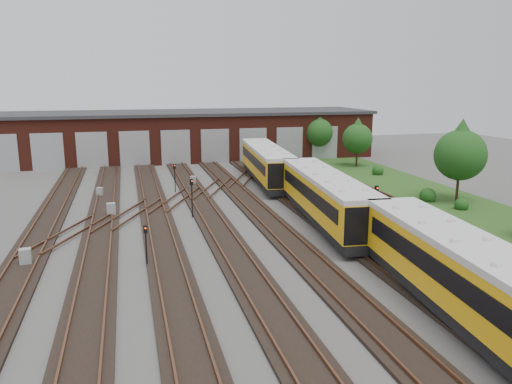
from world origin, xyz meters
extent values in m
plane|color=#4D4B47|center=(0.00, 0.00, 0.00)|extent=(120.00, 120.00, 0.00)
cube|color=black|center=(-14.00, 0.00, 0.09)|extent=(2.40, 70.00, 0.18)
cube|color=brown|center=(-14.72, 0.00, 0.26)|extent=(0.10, 70.00, 0.15)
cube|color=brown|center=(-13.28, 0.00, 0.26)|extent=(0.10, 70.00, 0.15)
cube|color=black|center=(-10.00, 0.00, 0.09)|extent=(2.40, 70.00, 0.18)
cube|color=brown|center=(-10.72, 0.00, 0.26)|extent=(0.10, 70.00, 0.15)
cube|color=brown|center=(-9.28, 0.00, 0.26)|extent=(0.10, 70.00, 0.15)
cube|color=black|center=(-6.00, 0.00, 0.09)|extent=(2.40, 70.00, 0.18)
cube|color=brown|center=(-6.72, 0.00, 0.26)|extent=(0.10, 70.00, 0.15)
cube|color=brown|center=(-5.28, 0.00, 0.26)|extent=(0.10, 70.00, 0.15)
cube|color=black|center=(-2.00, 0.00, 0.09)|extent=(2.40, 70.00, 0.18)
cube|color=brown|center=(-2.72, 0.00, 0.26)|extent=(0.10, 70.00, 0.15)
cube|color=brown|center=(-1.28, 0.00, 0.26)|extent=(0.10, 70.00, 0.15)
cube|color=black|center=(2.00, 0.00, 0.09)|extent=(2.40, 70.00, 0.18)
cube|color=brown|center=(1.28, 0.00, 0.26)|extent=(0.10, 70.00, 0.15)
cube|color=brown|center=(2.72, 0.00, 0.26)|extent=(0.10, 70.00, 0.15)
cube|color=black|center=(6.00, 0.00, 0.09)|extent=(2.40, 70.00, 0.18)
cube|color=brown|center=(5.28, 0.00, 0.26)|extent=(0.10, 70.00, 0.15)
cube|color=brown|center=(6.72, 0.00, 0.26)|extent=(0.10, 70.00, 0.15)
cube|color=black|center=(10.00, 0.00, 0.09)|extent=(2.40, 70.00, 0.18)
cube|color=brown|center=(9.28, 0.00, 0.26)|extent=(0.10, 70.00, 0.15)
cube|color=brown|center=(10.72, 0.00, 0.26)|extent=(0.10, 70.00, 0.15)
cube|color=black|center=(14.00, 0.00, 0.09)|extent=(2.40, 70.00, 0.18)
cube|color=brown|center=(13.28, 0.00, 0.26)|extent=(0.10, 70.00, 0.15)
cube|color=brown|center=(14.72, 0.00, 0.26)|extent=(0.10, 70.00, 0.15)
cube|color=brown|center=(-8.00, 10.00, 0.26)|extent=(5.40, 9.62, 0.15)
cube|color=brown|center=(-4.00, 14.00, 0.26)|extent=(5.40, 9.62, 0.15)
cube|color=brown|center=(0.00, 18.00, 0.26)|extent=(5.40, 9.62, 0.15)
cube|color=brown|center=(-12.00, 6.00, 0.26)|extent=(5.40, 9.62, 0.15)
cube|color=brown|center=(4.00, 22.00, 0.26)|extent=(5.40, 9.62, 0.15)
cube|color=#551F15|center=(0.00, 40.00, 3.00)|extent=(50.00, 12.00, 6.00)
cube|color=#2E2E31|center=(0.00, 40.00, 6.15)|extent=(51.00, 12.50, 0.40)
cube|color=#96989B|center=(-22.00, 33.98, 2.20)|extent=(3.60, 0.12, 4.40)
cube|color=#96989B|center=(-17.00, 33.98, 2.20)|extent=(3.60, 0.12, 4.40)
cube|color=#96989B|center=(-12.00, 33.98, 2.20)|extent=(3.60, 0.12, 4.40)
cube|color=#96989B|center=(-7.00, 33.98, 2.20)|extent=(3.60, 0.12, 4.40)
cube|color=#96989B|center=(-2.00, 33.98, 2.20)|extent=(3.60, 0.12, 4.40)
cube|color=#96989B|center=(3.00, 33.98, 2.20)|extent=(3.60, 0.12, 4.40)
cube|color=#96989B|center=(8.00, 33.98, 2.20)|extent=(3.60, 0.12, 4.40)
cube|color=#96989B|center=(13.00, 33.98, 2.20)|extent=(3.60, 0.12, 4.40)
cube|color=#96989B|center=(18.00, 33.98, 2.20)|extent=(3.60, 0.12, 4.40)
cube|color=#214517|center=(19.00, 10.00, 0.03)|extent=(8.00, 55.00, 0.05)
cube|color=black|center=(6.00, -11.47, 0.66)|extent=(4.01, 16.46, 0.65)
cube|color=yellow|center=(6.00, -11.47, 2.18)|extent=(4.34, 16.49, 2.39)
cube|color=silver|center=(6.00, -11.47, 3.53)|extent=(4.45, 16.50, 0.33)
cube|color=black|center=(4.57, -11.33, 2.45)|extent=(1.41, 14.28, 0.92)
cube|color=black|center=(7.43, -11.60, 2.45)|extent=(1.41, 14.28, 0.92)
cube|color=black|center=(6.00, 4.53, 0.66)|extent=(4.01, 16.46, 0.65)
cube|color=yellow|center=(6.00, 4.53, 2.18)|extent=(4.34, 16.49, 2.39)
cube|color=silver|center=(6.00, 4.53, 3.53)|extent=(4.45, 16.50, 0.33)
cube|color=black|center=(4.57, 4.67, 2.45)|extent=(1.41, 14.28, 0.92)
cube|color=black|center=(7.43, 4.40, 2.45)|extent=(1.41, 14.28, 0.92)
cube|color=black|center=(6.00, 20.53, 0.66)|extent=(4.01, 16.46, 0.65)
cube|color=yellow|center=(6.00, 20.53, 2.18)|extent=(4.34, 16.49, 2.39)
cube|color=silver|center=(6.00, 20.53, 3.53)|extent=(4.45, 16.50, 0.33)
cube|color=black|center=(4.57, 20.67, 2.45)|extent=(1.41, 14.28, 0.92)
cube|color=black|center=(7.43, 20.40, 2.45)|extent=(1.41, 14.28, 0.92)
cylinder|color=black|center=(-7.18, -1.26, 1.01)|extent=(0.09, 0.09, 2.03)
cube|color=black|center=(-7.18, -1.26, 2.24)|extent=(0.22, 0.13, 0.43)
sphere|color=#F6360D|center=(-7.18, -1.34, 2.33)|extent=(0.10, 0.10, 0.10)
cylinder|color=black|center=(-3.68, 18.16, 1.14)|extent=(0.09, 0.09, 2.27)
cube|color=black|center=(-3.68, 18.16, 2.49)|extent=(0.24, 0.18, 0.44)
sphere|color=#F6360D|center=(-3.68, 18.07, 2.58)|extent=(0.11, 0.11, 0.11)
cylinder|color=black|center=(-3.28, 8.74, 1.28)|extent=(0.09, 0.09, 2.56)
cube|color=black|center=(-3.28, 8.74, 2.79)|extent=(0.27, 0.22, 0.47)
sphere|color=#F6360D|center=(-3.28, 8.65, 2.89)|extent=(0.11, 0.11, 0.11)
cylinder|color=black|center=(9.15, 2.75, 1.27)|extent=(0.10, 0.10, 2.55)
cube|color=black|center=(9.15, 2.75, 2.80)|extent=(0.27, 0.19, 0.51)
sphere|color=#F6360D|center=(9.15, 2.64, 2.90)|extent=(0.12, 0.12, 0.12)
cube|color=gray|center=(-13.86, 0.63, 0.52)|extent=(0.66, 0.56, 1.04)
cube|color=gray|center=(-10.54, 17.78, 0.44)|extent=(0.64, 0.58, 0.89)
cube|color=gray|center=(-9.37, 10.48, 0.54)|extent=(0.65, 0.54, 1.08)
cube|color=gray|center=(-1.58, 21.04, 0.45)|extent=(0.62, 0.55, 0.91)
cube|color=gray|center=(10.01, 14.00, 0.52)|extent=(0.78, 0.73, 1.05)
cylinder|color=#2F2215|center=(17.24, 34.33, 0.97)|extent=(0.24, 0.24, 1.95)
sphere|color=#154112|center=(17.24, 34.33, 3.57)|extent=(3.78, 3.78, 3.78)
cone|color=#154112|center=(17.24, 34.33, 4.92)|extent=(3.24, 3.24, 2.70)
cylinder|color=#2F2215|center=(19.47, 27.18, 0.94)|extent=(0.25, 0.25, 1.88)
sphere|color=#154112|center=(19.47, 27.18, 3.45)|extent=(3.65, 3.65, 3.65)
cone|color=#154112|center=(19.47, 27.18, 4.75)|extent=(3.13, 3.13, 2.61)
cylinder|color=#2F2215|center=(19.78, 8.00, 1.13)|extent=(0.23, 0.23, 2.25)
sphere|color=#154112|center=(19.78, 8.00, 4.13)|extent=(4.38, 4.38, 4.38)
cone|color=#154112|center=(19.78, 8.00, 5.70)|extent=(3.76, 3.76, 3.13)
sphere|color=#154112|center=(18.43, 5.48, 0.57)|extent=(1.15, 1.15, 1.15)
sphere|color=#154112|center=(17.40, 8.75, 0.71)|extent=(1.43, 1.43, 1.43)
sphere|color=#154112|center=(19.32, 21.40, 0.64)|extent=(1.28, 1.28, 1.28)
camera|label=1|loc=(-7.92, -28.69, 10.33)|focal=35.00mm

